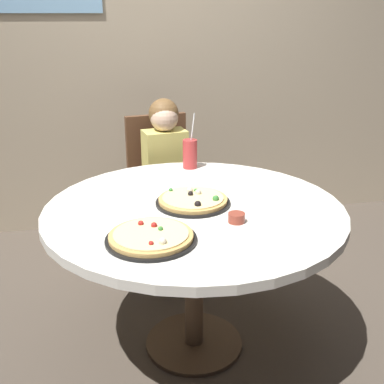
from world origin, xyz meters
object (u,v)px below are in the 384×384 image
Objects in this scene: diner_child at (169,197)px; sauce_bowl at (236,218)px; soda_cup at (190,154)px; pizza_veggie at (193,200)px; dining_table at (194,224)px; pizza_cheese at (151,237)px; chair_wooden at (161,181)px.

diner_child is 15.46× the size of sauce_bowl.
pizza_veggie is at bearing -99.88° from soda_cup.
pizza_veggie is 1.10× the size of soda_cup.
soda_cup is (0.09, 0.53, 0.06)m from pizza_veggie.
sauce_bowl is at bearing -56.33° from dining_table.
pizza_veggie and pizza_cheese have the same top height.
chair_wooden is 2.71× the size of pizza_cheese.
diner_child reaches higher than soda_cup.
pizza_veggie is at bearing -90.81° from diner_child.
soda_cup is (0.32, 0.86, 0.07)m from pizza_cheese.
diner_child is 1.07m from sauce_bowl.
dining_table is at bearing -90.79° from diner_child.
pizza_veggie is at bearing 120.22° from sauce_bowl.
diner_child is (0.02, -0.18, -0.05)m from chair_wooden.
dining_table is 1.01m from chair_wooden.
chair_wooden reaches higher than pizza_veggie.
diner_child is 3.52× the size of soda_cup.
dining_table is 19.19× the size of sauce_bowl.
sauce_bowl is (0.15, -1.20, 0.24)m from chair_wooden.
pizza_cheese is 1.14× the size of soda_cup.
dining_table is 0.84m from diner_child.
dining_table is at bearing 52.88° from pizza_cheese.
sauce_bowl is (0.14, -0.23, 0.00)m from pizza_veggie.
diner_child reaches higher than pizza_veggie.
soda_cup is at bearing 93.24° from sauce_bowl.
chair_wooden is (-0.01, 1.00, -0.13)m from dining_table.
pizza_cheese is (-0.24, -1.12, 0.28)m from diner_child.
dining_table is at bearing -90.31° from pizza_veggie.
chair_wooden reaches higher than pizza_cheese.
pizza_cheese is at bearing -164.54° from sauce_bowl.
sauce_bowl is at bearing -83.05° from diner_child.
dining_table is 3.96× the size of pizza_veggie.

